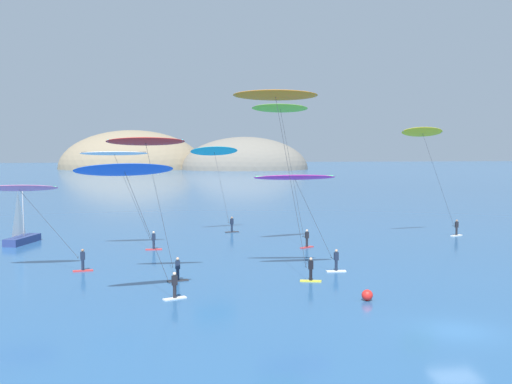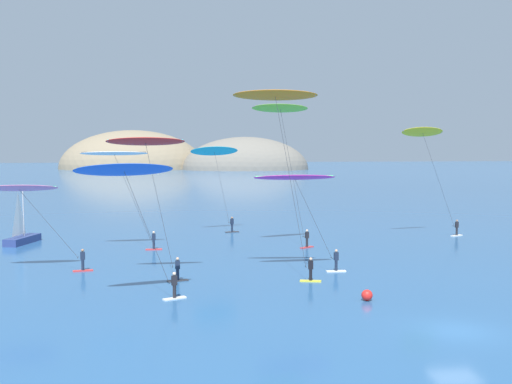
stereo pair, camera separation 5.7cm
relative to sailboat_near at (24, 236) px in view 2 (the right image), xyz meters
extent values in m
plane|color=#285689|center=(29.29, -33.24, -0.64)|extent=(600.00, 600.00, 0.00)
ellipsoid|color=#84755B|center=(-2.51, 187.71, -0.64)|extent=(55.93, 46.29, 29.60)
ellipsoid|color=slate|center=(39.82, 173.17, -0.64)|extent=(47.39, 31.68, 24.26)
cube|color=navy|center=(-0.09, -0.29, -0.29)|extent=(2.72, 5.00, 0.70)
cone|color=navy|center=(0.60, 2.01, -0.29)|extent=(1.26, 2.26, 0.67)
cylinder|color=#B2B2B7|center=(0.00, -0.01, 2.56)|extent=(0.12, 0.12, 5.00)
pyramid|color=white|center=(-0.26, -0.87, 2.38)|extent=(0.59, 1.75, 4.25)
cylinder|color=#A5A5AD|center=(-0.26, -0.87, 0.31)|extent=(0.59, 1.75, 0.08)
cube|color=#2D2D33|center=(20.81, 5.10, -0.60)|extent=(1.55, 0.69, 0.08)
cylinder|color=#192338|center=(20.81, 5.10, -0.16)|extent=(0.22, 0.22, 0.80)
cube|color=#192338|center=(20.81, 5.10, 0.54)|extent=(0.39, 0.31, 0.60)
sphere|color=#9E7051|center=(20.81, 5.10, 0.96)|extent=(0.22, 0.22, 0.22)
cylinder|color=black|center=(20.49, 4.98, 0.42)|extent=(0.23, 0.53, 0.04)
ellipsoid|color=#23B2C6|center=(18.89, 4.39, 8.26)|extent=(5.63, 3.21, 1.13)
cylinder|color=#DB4C38|center=(18.89, 4.39, 8.31)|extent=(4.94, 1.96, 0.16)
cylinder|color=#333338|center=(19.69, 4.69, 4.29)|extent=(1.62, 0.62, 7.75)
cube|color=red|center=(26.90, -6.09, -0.60)|extent=(1.44, 1.22, 0.08)
cylinder|color=black|center=(26.90, -6.09, -0.16)|extent=(0.22, 0.22, 0.80)
cube|color=black|center=(26.90, -6.09, 0.54)|extent=(0.39, 0.30, 0.60)
sphere|color=beige|center=(26.90, -6.09, 0.96)|extent=(0.22, 0.22, 0.22)
cylinder|color=black|center=(26.57, -6.21, 0.42)|extent=(0.22, 0.53, 0.04)
ellipsoid|color=#8CD12D|center=(24.20, -7.06, 12.23)|extent=(5.86, 3.36, 0.87)
cylinder|color=#722DD1|center=(24.20, -7.06, 12.28)|extent=(5.13, 1.97, 0.16)
cylinder|color=#333338|center=(25.38, -6.63, 6.28)|extent=(2.40, 0.88, 11.72)
cube|color=red|center=(12.74, -5.54, -0.60)|extent=(1.52, 0.48, 0.08)
cylinder|color=#192338|center=(12.74, -5.54, -0.16)|extent=(0.22, 0.22, 0.80)
cube|color=#192338|center=(12.74, -5.54, 0.54)|extent=(0.35, 0.22, 0.60)
sphere|color=beige|center=(12.74, -5.54, 0.96)|extent=(0.22, 0.22, 0.22)
cylinder|color=black|center=(12.39, -5.57, 0.42)|extent=(0.08, 0.55, 0.04)
ellipsoid|color=white|center=(9.34, -5.79, 8.18)|extent=(6.06, 1.62, 0.51)
cylinder|color=black|center=(9.34, -5.79, 8.23)|extent=(5.69, 0.57, 0.16)
cylinder|color=#333338|center=(10.87, -5.68, 4.25)|extent=(3.08, 0.24, 7.67)
cube|color=red|center=(7.74, -14.86, -0.60)|extent=(1.55, 0.66, 0.08)
cylinder|color=#192338|center=(7.74, -14.86, -0.16)|extent=(0.22, 0.22, 0.80)
cube|color=#192338|center=(7.74, -14.86, 0.54)|extent=(0.35, 0.21, 0.60)
sphere|color=#9E7051|center=(7.74, -14.86, 0.96)|extent=(0.22, 0.22, 0.22)
cylinder|color=black|center=(7.39, -14.87, 0.42)|extent=(0.06, 0.55, 0.04)
ellipsoid|color=pink|center=(3.24, -15.05, 5.76)|extent=(5.74, 1.74, 0.71)
cylinder|color=#14895B|center=(3.24, -15.05, 5.81)|extent=(5.40, 0.39, 0.16)
cylinder|color=#333338|center=(5.32, -14.96, 3.04)|extent=(4.17, 0.20, 5.26)
cube|color=silver|center=(44.08, -0.47, -0.60)|extent=(1.51, 1.07, 0.08)
cylinder|color=black|center=(44.08, -0.47, -0.16)|extent=(0.22, 0.22, 0.80)
cube|color=black|center=(44.08, -0.47, 0.54)|extent=(0.38, 0.27, 0.60)
sphere|color=#9E7051|center=(44.08, -0.47, 0.96)|extent=(0.22, 0.22, 0.22)
cylinder|color=black|center=(43.74, -0.54, 0.42)|extent=(0.16, 0.55, 0.04)
ellipsoid|color=yellow|center=(39.73, -1.46, 10.24)|extent=(5.01, 2.36, 1.11)
cylinder|color=#1432E0|center=(39.73, -1.46, 10.29)|extent=(4.52, 1.18, 0.16)
cylinder|color=#333338|center=(41.74, -1.00, 5.28)|extent=(4.04, 0.95, 9.73)
cube|color=#2D2D33|center=(14.93, -19.34, -0.60)|extent=(1.55, 0.85, 0.08)
cylinder|color=#192338|center=(14.93, -19.34, -0.16)|extent=(0.22, 0.22, 0.80)
cube|color=#192338|center=(14.93, -19.34, 0.54)|extent=(0.34, 0.21, 0.60)
sphere|color=tan|center=(14.93, -19.34, 0.96)|extent=(0.22, 0.22, 0.22)
cylinder|color=black|center=(14.58, -19.35, 0.42)|extent=(0.05, 0.55, 0.04)
ellipsoid|color=red|center=(12.80, -19.39, 9.21)|extent=(5.44, 1.27, 0.72)
cylinder|color=#23D6DB|center=(12.80, -19.39, 9.26)|extent=(5.15, 0.28, 0.16)
cylinder|color=#333338|center=(13.69, -19.37, 4.77)|extent=(1.80, 0.06, 8.70)
cube|color=silver|center=(26.87, -17.37, -0.60)|extent=(1.50, 0.41, 0.08)
cylinder|color=#192338|center=(26.87, -17.37, -0.16)|extent=(0.22, 0.22, 0.80)
cube|color=#192338|center=(26.87, -17.37, 0.54)|extent=(0.35, 0.22, 0.60)
sphere|color=tan|center=(26.87, -17.37, 0.96)|extent=(0.22, 0.22, 0.22)
cylinder|color=black|center=(26.52, -17.39, 0.42)|extent=(0.06, 0.55, 0.04)
ellipsoid|color=#D62D9E|center=(23.62, -17.52, 6.56)|extent=(6.26, 1.47, 0.57)
cylinder|color=#28D160|center=(23.62, -17.52, 6.61)|extent=(5.91, 0.43, 0.16)
cylinder|color=#333338|center=(25.07, -17.45, 3.44)|extent=(2.93, 0.16, 6.05)
cube|color=yellow|center=(24.24, -20.55, -0.60)|extent=(1.55, 0.77, 0.08)
cylinder|color=black|center=(24.24, -20.55, -0.16)|extent=(0.22, 0.22, 0.80)
cube|color=black|center=(24.24, -20.55, 0.54)|extent=(0.36, 0.23, 0.60)
sphere|color=tan|center=(24.24, -20.55, 0.96)|extent=(0.22, 0.22, 0.22)
cylinder|color=black|center=(23.89, -20.53, 0.42)|extent=(0.09, 0.55, 0.04)
ellipsoid|color=orange|center=(21.72, -20.34, 12.40)|extent=(5.95, 1.73, 0.83)
cylinder|color=#0F7FE5|center=(21.72, -20.34, 12.45)|extent=(5.57, 0.63, 0.16)
cylinder|color=#333338|center=(22.81, -20.43, 6.36)|extent=(2.19, 0.21, 11.88)
cube|color=silver|center=(14.73, -24.54, -0.60)|extent=(1.52, 1.01, 0.08)
cylinder|color=black|center=(14.73, -24.54, -0.16)|extent=(0.22, 0.22, 0.80)
cube|color=black|center=(14.73, -24.54, 0.54)|extent=(0.38, 0.29, 0.60)
sphere|color=beige|center=(14.73, -24.54, 0.96)|extent=(0.22, 0.22, 0.22)
cylinder|color=black|center=(14.39, -24.63, 0.42)|extent=(0.19, 0.54, 0.04)
ellipsoid|color=blue|center=(11.82, -25.36, 7.50)|extent=(6.21, 3.14, 0.96)
cylinder|color=gold|center=(11.82, -25.36, 7.55)|extent=(5.53, 1.71, 0.16)
cylinder|color=#333338|center=(13.11, -25.00, 3.91)|extent=(2.60, 0.76, 6.99)
sphere|color=red|center=(26.56, -26.43, -0.29)|extent=(0.70, 0.70, 0.70)
camera|label=1|loc=(15.00, -64.33, 9.08)|focal=45.00mm
camera|label=2|loc=(15.05, -64.34, 9.08)|focal=45.00mm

